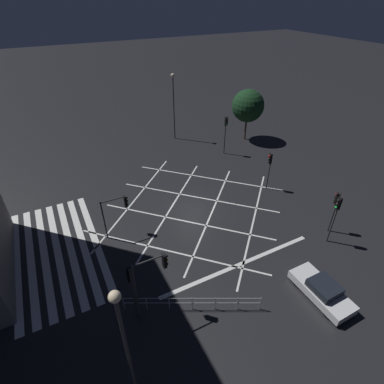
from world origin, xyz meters
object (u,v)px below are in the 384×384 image
traffic_light_median_north (269,164)px  traffic_light_ne_cross (336,211)px  street_lamp_west (173,97)px  traffic_light_se_main (131,283)px  traffic_light_median_south (117,208)px  traffic_light_ne_main (335,204)px  traffic_light_nw_main (226,128)px  street_tree_near (248,106)px  waiting_car (322,290)px  traffic_light_se_cross (151,275)px  street_lamp_far (125,340)px

traffic_light_median_north → traffic_light_ne_cross: bearing=86.0°
street_lamp_west → traffic_light_se_main: bearing=-29.7°
traffic_light_ne_cross → traffic_light_se_main: (-0.68, -14.79, -0.07)m
traffic_light_median_south → traffic_light_ne_main: traffic_light_ne_main is taller
traffic_light_nw_main → street_tree_near: street_tree_near is taller
traffic_light_median_south → waiting_car: traffic_light_median_south is taller
traffic_light_median_south → traffic_light_se_main: size_ratio=0.86×
traffic_light_nw_main → waiting_car: size_ratio=1.09×
traffic_light_se_main → street_lamp_west: street_lamp_west is taller
traffic_light_ne_main → waiting_car: (4.25, -5.28, -1.99)m
traffic_light_ne_main → traffic_light_median_south: bearing=64.1°
traffic_light_se_cross → traffic_light_se_main: (-0.37, -1.03, -0.48)m
street_lamp_far → traffic_light_se_cross: bearing=148.9°
traffic_light_median_south → traffic_light_median_north: bearing=-0.5°
traffic_light_ne_cross → street_lamp_west: bearing=-83.9°
traffic_light_ne_cross → traffic_light_median_south: 15.79m
street_tree_near → traffic_light_ne_cross: bearing=-16.6°
traffic_light_se_cross → street_tree_near: 26.19m
traffic_light_nw_main → traffic_light_ne_main: bearing=0.7°
traffic_light_se_cross → traffic_light_nw_main: (-15.56, 14.67, -0.20)m
traffic_light_se_main → waiting_car: 11.57m
traffic_light_nw_main → waiting_car: traffic_light_nw_main is taller
street_lamp_west → street_lamp_far: (26.03, -13.74, -0.05)m
traffic_light_se_cross → traffic_light_median_south: bearing=88.8°
traffic_light_se_cross → traffic_light_ne_main: 14.88m
traffic_light_ne_cross → traffic_light_nw_main: (-15.87, 0.91, 0.21)m
traffic_light_ne_cross → street_lamp_west: (-22.38, -2.41, 2.35)m
traffic_light_median_south → traffic_light_se_main: 7.45m
traffic_light_median_south → street_lamp_west: (-14.35, 11.18, 2.76)m
street_lamp_west → traffic_light_nw_main: bearing=27.1°
traffic_light_se_main → waiting_car: size_ratio=0.99×
traffic_light_se_cross → traffic_light_ne_cross: (0.31, 13.75, -0.41)m
traffic_light_median_south → street_lamp_west: size_ratio=0.43×
traffic_light_median_north → street_tree_near: street_tree_near is taller
traffic_light_se_main → waiting_car: traffic_light_se_main is taller
traffic_light_median_south → traffic_light_nw_main: (-7.85, 14.51, 0.62)m
traffic_light_median_south → traffic_light_se_main: traffic_light_se_main is taller
traffic_light_median_south → traffic_light_se_main: bearing=-99.2°
traffic_light_ne_main → traffic_light_median_north: bearing=4.4°
traffic_light_se_main → street_lamp_west: (-21.70, 12.38, 2.41)m
waiting_car → traffic_light_median_south: bearing=39.6°
traffic_light_ne_main → street_lamp_far: bearing=104.8°
traffic_light_ne_cross → traffic_light_median_north: (-7.89, 0.55, -0.26)m
traffic_light_ne_main → street_lamp_west: street_lamp_west is taller
traffic_light_ne_cross → traffic_light_nw_main: traffic_light_nw_main is taller
traffic_light_se_cross → waiting_car: (3.68, 9.56, -2.77)m
street_lamp_far → traffic_light_median_north: bearing=124.7°
traffic_light_median_south → traffic_light_se_cross: bearing=-91.2°
traffic_light_se_main → traffic_light_median_north: 16.95m
traffic_light_ne_cross → waiting_car: size_ratio=1.01×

